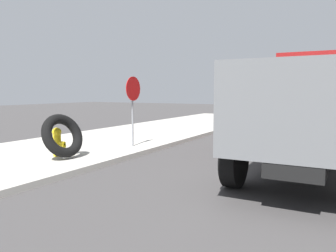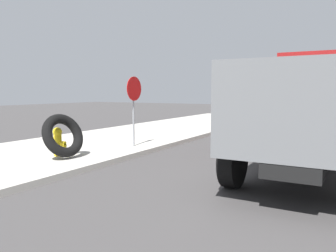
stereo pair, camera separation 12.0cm
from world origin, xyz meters
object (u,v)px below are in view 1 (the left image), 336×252
Objects in this scene: stop_sign at (133,98)px; loose_tire at (63,136)px; fire_hydrant at (57,141)px; dump_truck_gray at (317,103)px.

loose_tire is at bearing 169.39° from stop_sign.
fire_hydrant is at bearing 160.68° from stop_sign.
stop_sign is at bearing -19.32° from fire_hydrant.
fire_hydrant is 0.11× the size of dump_truck_gray.
stop_sign reaches higher than loose_tire.
fire_hydrant is 2.76m from stop_sign.
stop_sign is 0.31× the size of dump_truck_gray.
fire_hydrant is 0.35× the size of stop_sign.
dump_truck_gray is (2.59, -5.82, 0.86)m from loose_tire.
fire_hydrant is at bearing 111.62° from dump_truck_gray.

